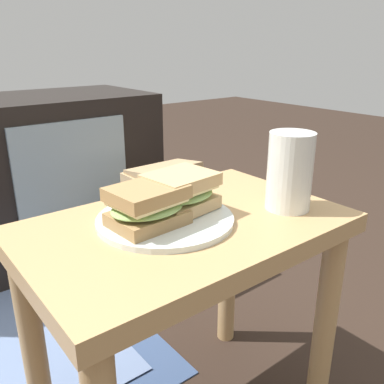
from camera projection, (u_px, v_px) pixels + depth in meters
The scene contains 7 objects.
side_table at pixel (186, 266), 0.75m from camera, with size 0.56×0.36×0.46m.
tv_cabinet at pixel (18, 181), 1.46m from camera, with size 0.96×0.46×0.58m.
plate at pixel (165, 219), 0.71m from camera, with size 0.24×0.24×0.01m, color silver.
sandwich_front at pixel (147, 206), 0.67m from camera, with size 0.13×0.11×0.07m.
sandwich_back at pixel (181, 192), 0.73m from camera, with size 0.14×0.12×0.07m.
beer_glass at pixel (290, 172), 0.75m from camera, with size 0.08×0.08×0.14m.
paper_bag at pixel (165, 224), 1.35m from camera, with size 0.23×0.16×0.40m.
Camera 1 is at (-0.40, -0.52, 0.75)m, focal length 38.63 mm.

